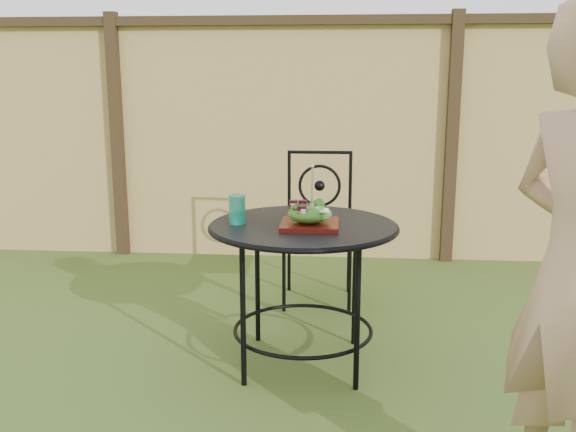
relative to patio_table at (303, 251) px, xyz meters
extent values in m
plane|color=#2C4917|center=(-0.28, -0.21, -0.59)|extent=(60.00, 60.00, 0.00)
cube|color=#E8C872|center=(-0.28, 1.99, 0.31)|extent=(8.00, 0.05, 1.80)
cube|color=black|center=(-0.28, 1.94, 1.24)|extent=(8.00, 0.07, 0.07)
cube|color=black|center=(-1.58, 1.94, 0.36)|extent=(0.09, 0.09, 1.90)
cube|color=black|center=(1.02, 1.94, 0.36)|extent=(0.09, 0.09, 1.90)
cylinder|color=black|center=(0.00, 0.00, 0.13)|extent=(0.90, 0.90, 0.02)
torus|color=black|center=(0.00, 0.00, 0.12)|extent=(0.92, 0.92, 0.02)
torus|color=black|center=(0.00, 0.00, -0.41)|extent=(0.70, 0.70, 0.02)
cylinder|color=black|center=(0.26, 0.26, -0.23)|extent=(0.03, 0.03, 0.71)
cylinder|color=black|center=(-0.26, 0.26, -0.23)|extent=(0.03, 0.03, 0.71)
cylinder|color=black|center=(-0.26, -0.26, -0.23)|extent=(0.03, 0.03, 0.71)
cylinder|color=black|center=(0.26, -0.26, -0.23)|extent=(0.03, 0.03, 0.71)
cube|color=black|center=(0.04, 0.92, -0.14)|extent=(0.46, 0.46, 0.03)
cylinder|color=black|center=(0.04, 1.13, 0.35)|extent=(0.42, 0.02, 0.02)
torus|color=black|center=(0.04, 1.13, 0.13)|extent=(0.28, 0.02, 0.28)
cylinder|color=black|center=(-0.16, 0.72, -0.37)|extent=(0.02, 0.02, 0.44)
cylinder|color=black|center=(0.24, 0.72, -0.37)|extent=(0.02, 0.02, 0.44)
cylinder|color=black|center=(-0.16, 1.12, -0.37)|extent=(0.02, 0.02, 0.44)
cylinder|color=black|center=(0.24, 1.12, -0.37)|extent=(0.02, 0.02, 0.44)
cylinder|color=black|center=(-0.16, 1.13, 0.11)|extent=(0.02, 0.02, 0.50)
cylinder|color=black|center=(0.24, 1.13, 0.11)|extent=(0.02, 0.02, 0.50)
cube|color=#430D09|center=(0.03, -0.07, 0.15)|extent=(0.27, 0.27, 0.02)
ellipsoid|color=#235614|center=(0.03, -0.07, 0.20)|extent=(0.21, 0.21, 0.08)
cylinder|color=silver|center=(0.04, -0.07, 0.33)|extent=(0.01, 0.01, 0.18)
cylinder|color=#0D9B7B|center=(-0.32, -0.02, 0.21)|extent=(0.08, 0.08, 0.14)
camera|label=1|loc=(0.17, -3.02, 0.84)|focal=40.00mm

